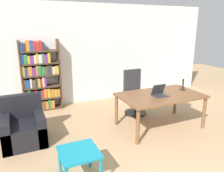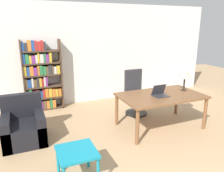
{
  "view_description": "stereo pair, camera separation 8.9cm",
  "coord_description": "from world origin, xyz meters",
  "px_view_note": "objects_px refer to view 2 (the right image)",
  "views": [
    {
      "loc": [
        -1.73,
        -1.26,
        2.12
      ],
      "look_at": [
        -0.04,
        2.49,
        0.97
      ],
      "focal_mm": 35.0,
      "sensor_mm": 36.0,
      "label": 1
    },
    {
      "loc": [
        -1.65,
        -1.3,
        2.12
      ],
      "look_at": [
        -0.04,
        2.49,
        0.97
      ],
      "focal_mm": 35.0,
      "sensor_mm": 36.0,
      "label": 2
    }
  ],
  "objects_px": {
    "desk": "(161,98)",
    "armchair": "(24,127)",
    "table_lamp": "(185,74)",
    "bookshelf": "(41,77)",
    "laptop": "(160,93)",
    "office_chair": "(135,94)",
    "side_table_blue": "(77,155)"
  },
  "relations": [
    {
      "from": "table_lamp",
      "to": "armchair",
      "type": "distance_m",
      "value": 3.47
    },
    {
      "from": "laptop",
      "to": "armchair",
      "type": "bearing_deg",
      "value": 168.12
    },
    {
      "from": "office_chair",
      "to": "side_table_blue",
      "type": "bearing_deg",
      "value": -136.0
    },
    {
      "from": "armchair",
      "to": "bookshelf",
      "type": "bearing_deg",
      "value": 72.23
    },
    {
      "from": "laptop",
      "to": "table_lamp",
      "type": "distance_m",
      "value": 0.8
    },
    {
      "from": "desk",
      "to": "side_table_blue",
      "type": "relative_size",
      "value": 3.26
    },
    {
      "from": "laptop",
      "to": "table_lamp",
      "type": "relative_size",
      "value": 0.64
    },
    {
      "from": "desk",
      "to": "table_lamp",
      "type": "relative_size",
      "value": 3.64
    },
    {
      "from": "side_table_blue",
      "to": "armchair",
      "type": "height_order",
      "value": "armchair"
    },
    {
      "from": "side_table_blue",
      "to": "armchair",
      "type": "relative_size",
      "value": 0.62
    },
    {
      "from": "table_lamp",
      "to": "bookshelf",
      "type": "height_order",
      "value": "bookshelf"
    },
    {
      "from": "office_chair",
      "to": "armchair",
      "type": "bearing_deg",
      "value": -171.13
    },
    {
      "from": "desk",
      "to": "table_lamp",
      "type": "height_order",
      "value": "table_lamp"
    },
    {
      "from": "desk",
      "to": "laptop",
      "type": "xyz_separation_m",
      "value": [
        -0.07,
        -0.05,
        0.13
      ]
    },
    {
      "from": "bookshelf",
      "to": "desk",
      "type": "bearing_deg",
      "value": -43.07
    },
    {
      "from": "laptop",
      "to": "table_lamp",
      "type": "height_order",
      "value": "table_lamp"
    },
    {
      "from": "armchair",
      "to": "table_lamp",
      "type": "bearing_deg",
      "value": -7.21
    },
    {
      "from": "table_lamp",
      "to": "bookshelf",
      "type": "distance_m",
      "value": 3.48
    },
    {
      "from": "laptop",
      "to": "bookshelf",
      "type": "xyz_separation_m",
      "value": [
        -2.13,
        2.1,
        0.08
      ]
    },
    {
      "from": "desk",
      "to": "armchair",
      "type": "xyz_separation_m",
      "value": [
        -2.69,
        0.5,
        -0.37
      ]
    },
    {
      "from": "desk",
      "to": "laptop",
      "type": "bearing_deg",
      "value": -141.86
    },
    {
      "from": "table_lamp",
      "to": "bookshelf",
      "type": "xyz_separation_m",
      "value": [
        -2.85,
        1.98,
        -0.24
      ]
    },
    {
      "from": "table_lamp",
      "to": "desk",
      "type": "bearing_deg",
      "value": -173.31
    },
    {
      "from": "side_table_blue",
      "to": "bookshelf",
      "type": "distance_m",
      "value": 3.06
    },
    {
      "from": "table_lamp",
      "to": "office_chair",
      "type": "height_order",
      "value": "table_lamp"
    },
    {
      "from": "table_lamp",
      "to": "side_table_blue",
      "type": "height_order",
      "value": "table_lamp"
    },
    {
      "from": "armchair",
      "to": "side_table_blue",
      "type": "bearing_deg",
      "value": -66.37
    },
    {
      "from": "table_lamp",
      "to": "office_chair",
      "type": "relative_size",
      "value": 0.44
    },
    {
      "from": "table_lamp",
      "to": "armchair",
      "type": "relative_size",
      "value": 0.56
    },
    {
      "from": "office_chair",
      "to": "side_table_blue",
      "type": "distance_m",
      "value": 2.7
    },
    {
      "from": "laptop",
      "to": "side_table_blue",
      "type": "xyz_separation_m",
      "value": [
        -1.98,
        -0.92,
        -0.38
      ]
    },
    {
      "from": "laptop",
      "to": "office_chair",
      "type": "bearing_deg",
      "value": 92.32
    }
  ]
}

